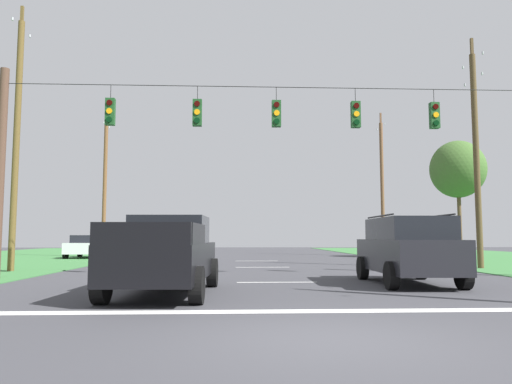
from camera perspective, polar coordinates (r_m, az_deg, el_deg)
ground_plane at (r=7.13m, az=8.83°, el=-16.57°), size 120.00×120.00×0.00m
stop_bar_stripe at (r=9.65m, az=5.69°, el=-13.58°), size 15.87×0.45×0.01m
lane_dash_0 at (r=15.58m, az=2.45°, el=-10.40°), size 2.50×0.15×0.01m
lane_dash_1 at (r=23.15m, az=0.77°, el=-8.71°), size 2.50×0.15×0.01m
lane_dash_2 at (r=29.16m, az=0.06°, el=-7.99°), size 2.50×0.15×0.01m
overhead_signal_span at (r=17.41m, az=1.94°, el=3.84°), size 19.04×0.31×7.29m
pickup_truck at (r=12.55m, az=-10.37°, el=-7.17°), size 2.48×5.49×1.95m
suv_black at (r=15.56m, az=17.16°, el=-6.28°), size 2.31×4.85×2.05m
distant_car_crossing_white at (r=34.79m, az=-19.01°, el=-5.97°), size 2.06×4.32×1.52m
utility_pole_mid_right at (r=24.52m, az=24.16°, el=4.27°), size 0.27×1.96×10.60m
utility_pole_far_right at (r=38.15m, az=14.42°, el=0.70°), size 0.27×1.97×10.83m
utility_pole_mid_left at (r=22.88m, az=-26.02°, el=5.58°), size 0.26×1.79×11.23m
utility_pole_far_left at (r=35.91m, az=-17.14°, el=0.68°), size 0.27×1.54×10.09m
tree_roadside_right at (r=35.42m, az=22.36°, el=2.43°), size 3.61×3.61×7.81m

